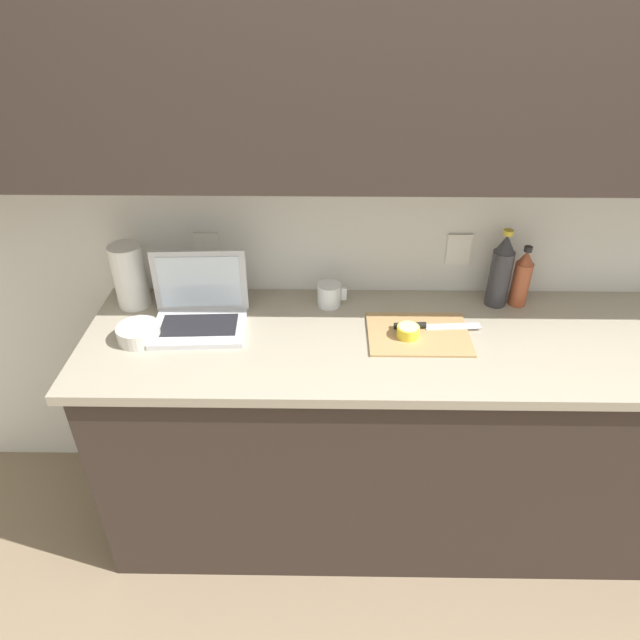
% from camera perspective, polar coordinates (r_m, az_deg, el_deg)
% --- Properties ---
extents(ground_plane, '(12.00, 12.00, 0.00)m').
position_cam_1_polar(ground_plane, '(2.60, 7.65, -18.52)').
color(ground_plane, '#847056').
rests_on(ground_plane, ground).
extents(wall_back, '(5.20, 0.38, 2.60)m').
position_cam_1_polar(wall_back, '(1.92, 10.49, 18.51)').
color(wall_back, white).
rests_on(wall_back, ground_plane).
extents(counter_unit, '(2.28, 0.64, 0.92)m').
position_cam_1_polar(counter_unit, '(2.26, 9.05, -11.08)').
color(counter_unit, '#332823').
rests_on(counter_unit, ground_plane).
extents(laptop, '(0.33, 0.25, 0.25)m').
position_cam_1_polar(laptop, '(2.03, -11.95, 1.12)').
color(laptop, silver).
rests_on(laptop, counter_unit).
extents(cutting_board, '(0.35, 0.26, 0.01)m').
position_cam_1_polar(cutting_board, '(1.98, 9.81, -1.38)').
color(cutting_board, tan).
rests_on(cutting_board, counter_unit).
extents(knife, '(0.30, 0.05, 0.02)m').
position_cam_1_polar(knife, '(2.01, 10.18, -0.57)').
color(knife, silver).
rests_on(knife, cutting_board).
extents(lemon_half_cut, '(0.08, 0.08, 0.04)m').
position_cam_1_polar(lemon_half_cut, '(1.95, 8.80, -1.11)').
color(lemon_half_cut, yellow).
rests_on(lemon_half_cut, cutting_board).
extents(bottle_green_soda, '(0.06, 0.06, 0.23)m').
position_cam_1_polar(bottle_green_soda, '(2.20, 19.52, 3.92)').
color(bottle_green_soda, '#A34C2D').
rests_on(bottle_green_soda, counter_unit).
extents(bottle_oil_tall, '(0.08, 0.08, 0.30)m').
position_cam_1_polar(bottle_oil_tall, '(2.16, 17.62, 4.68)').
color(bottle_oil_tall, '#333338').
rests_on(bottle_oil_tall, counter_unit).
extents(measuring_cup, '(0.11, 0.09, 0.09)m').
position_cam_1_polar(measuring_cup, '(2.10, 0.94, 2.55)').
color(measuring_cup, silver).
rests_on(measuring_cup, counter_unit).
extents(bowl_white, '(0.14, 0.14, 0.05)m').
position_cam_1_polar(bowl_white, '(2.01, -17.69, -1.25)').
color(bowl_white, beige).
rests_on(bowl_white, counter_unit).
extents(paper_towel_roll, '(0.12, 0.12, 0.24)m').
position_cam_1_polar(paper_towel_roll, '(2.18, -18.48, 4.20)').
color(paper_towel_roll, white).
rests_on(paper_towel_roll, counter_unit).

